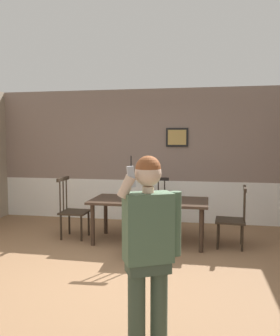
{
  "coord_description": "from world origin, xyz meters",
  "views": [
    {
      "loc": [
        1.08,
        -4.05,
        1.74
      ],
      "look_at": [
        0.43,
        -0.55,
        1.43
      ],
      "focal_mm": 36.67,
      "sensor_mm": 36.0,
      "label": 1
    }
  ],
  "objects": [
    {
      "name": "chair_near_window",
      "position": [
        0.19,
        0.69,
        0.45
      ],
      "size": [
        0.46,
        0.46,
        0.92
      ],
      "rotation": [
        0.0,
        0.0,
        0.06
      ],
      "color": "#2D2319",
      "rests_on": "ground_plane"
    },
    {
      "name": "chair_by_doorway",
      "position": [
        -1.16,
        1.56,
        0.49
      ],
      "size": [
        0.46,
        0.46,
        1.06
      ],
      "rotation": [
        0.0,
        0.0,
        4.71
      ],
      "color": "#2D2319",
      "rests_on": "ground_plane"
    },
    {
      "name": "chair_opposite_corner",
      "position": [
        1.56,
        1.52,
        0.46
      ],
      "size": [
        0.49,
        0.49,
        0.98
      ],
      "rotation": [
        0.0,
        0.0,
        1.49
      ],
      "color": "#2D2319",
      "rests_on": "ground_plane"
    },
    {
      "name": "ground_plane",
      "position": [
        0.0,
        0.0,
        0.0
      ],
      "size": [
        7.39,
        7.39,
        0.0
      ],
      "primitive_type": "plane",
      "color": "#846042"
    },
    {
      "name": "person_figure",
      "position": [
        0.66,
        -1.44,
        0.91
      ],
      "size": [
        0.48,
        0.35,
        1.61
      ],
      "rotation": [
        0.0,
        0.0,
        3.61
      ],
      "color": "#3A493A",
      "rests_on": "ground_plane"
    },
    {
      "name": "chair_at_table_head",
      "position": [
        0.21,
        2.39,
        0.47
      ],
      "size": [
        0.44,
        0.44,
        0.99
      ],
      "rotation": [
        0.0,
        0.0,
        3.07
      ],
      "color": "black",
      "rests_on": "ground_plane"
    },
    {
      "name": "room_back_partition",
      "position": [
        0.0,
        3.08,
        1.33
      ],
      "size": [
        6.72,
        0.17,
        2.76
      ],
      "color": "gray",
      "rests_on": "ground_plane"
    },
    {
      "name": "dining_table",
      "position": [
        0.2,
        1.54,
        0.65
      ],
      "size": [
        1.95,
        0.95,
        0.72
      ],
      "rotation": [
        0.0,
        0.0,
        -0.01
      ],
      "color": "#38281E",
      "rests_on": "ground_plane"
    }
  ]
}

